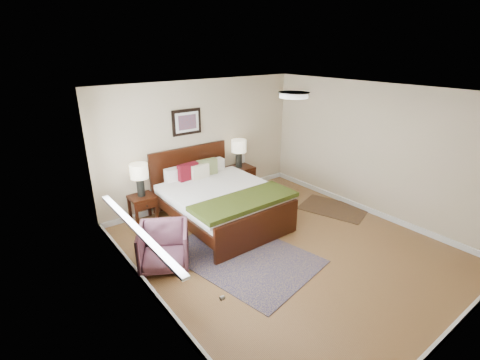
% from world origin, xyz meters
% --- Properties ---
extents(floor, '(5.00, 5.00, 0.00)m').
position_xyz_m(floor, '(0.00, 0.00, 0.00)').
color(floor, brown).
rests_on(floor, ground).
extents(back_wall, '(4.50, 0.04, 2.50)m').
position_xyz_m(back_wall, '(0.00, 2.50, 1.25)').
color(back_wall, '#C4AD8E').
rests_on(back_wall, ground).
extents(front_wall, '(4.50, 0.04, 2.50)m').
position_xyz_m(front_wall, '(0.00, -2.50, 1.25)').
color(front_wall, '#C4AD8E').
rests_on(front_wall, ground).
extents(left_wall, '(0.04, 5.00, 2.50)m').
position_xyz_m(left_wall, '(-2.25, 0.00, 1.25)').
color(left_wall, '#C4AD8E').
rests_on(left_wall, ground).
extents(right_wall, '(0.04, 5.00, 2.50)m').
position_xyz_m(right_wall, '(2.25, 0.00, 1.25)').
color(right_wall, '#C4AD8E').
rests_on(right_wall, ground).
extents(ceiling, '(4.50, 5.00, 0.02)m').
position_xyz_m(ceiling, '(0.00, 0.00, 2.50)').
color(ceiling, white).
rests_on(ceiling, back_wall).
extents(window, '(0.11, 2.72, 1.32)m').
position_xyz_m(window, '(-2.20, 0.70, 1.38)').
color(window, silver).
rests_on(window, left_wall).
extents(door, '(0.06, 1.00, 2.18)m').
position_xyz_m(door, '(-2.23, -1.75, 1.07)').
color(door, silver).
rests_on(door, ground).
extents(ceil_fixture, '(0.44, 0.44, 0.08)m').
position_xyz_m(ceil_fixture, '(0.00, 0.00, 2.47)').
color(ceil_fixture, white).
rests_on(ceil_fixture, ceiling).
extents(bed, '(1.84, 2.24, 1.20)m').
position_xyz_m(bed, '(-0.35, 1.40, 0.56)').
color(bed, '#331307').
rests_on(bed, ground).
extents(wall_art, '(0.62, 0.05, 0.50)m').
position_xyz_m(wall_art, '(-0.35, 2.47, 1.72)').
color(wall_art, black).
rests_on(wall_art, back_wall).
extents(nightstand_left, '(0.44, 0.40, 0.53)m').
position_xyz_m(nightstand_left, '(-1.48, 2.25, 0.41)').
color(nightstand_left, '#331307').
rests_on(nightstand_left, ground).
extents(nightstand_right, '(0.62, 0.46, 0.61)m').
position_xyz_m(nightstand_right, '(0.77, 2.26, 0.37)').
color(nightstand_right, '#331307').
rests_on(nightstand_right, ground).
extents(lamp_left, '(0.32, 0.32, 0.61)m').
position_xyz_m(lamp_left, '(-1.48, 2.27, 0.95)').
color(lamp_left, black).
rests_on(lamp_left, nightstand_left).
extents(lamp_right, '(0.32, 0.32, 0.61)m').
position_xyz_m(lamp_right, '(0.77, 2.27, 1.03)').
color(lamp_right, black).
rests_on(lamp_right, nightstand_right).
extents(armchair, '(0.97, 0.98, 0.66)m').
position_xyz_m(armchair, '(-1.80, 0.74, 0.33)').
color(armchair, brown).
rests_on(armchair, ground).
extents(rug_persian, '(1.96, 2.47, 0.01)m').
position_xyz_m(rug_persian, '(-0.72, 0.22, 0.01)').
color(rug_persian, '#0D0E42').
rests_on(rug_persian, ground).
extents(rug_navy, '(1.21, 1.47, 0.01)m').
position_xyz_m(rug_navy, '(1.80, 0.45, 0.01)').
color(rug_navy, black).
rests_on(rug_navy, ground).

